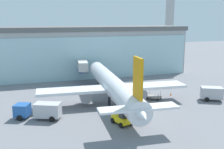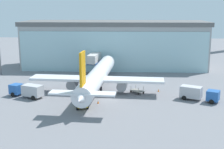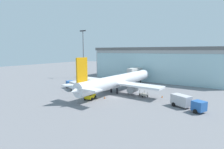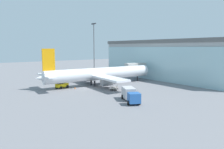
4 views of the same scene
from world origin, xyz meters
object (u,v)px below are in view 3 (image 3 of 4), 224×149
(jet_bridge, at_px, (138,71))
(pushback_tug, at_px, (90,96))
(apron_light_mast, at_px, (83,50))
(catering_truck, at_px, (73,85))
(fuel_truck, at_px, (186,102))
(baggage_cart, at_px, (144,94))
(safety_cone_nose, at_px, (105,97))
(airplane, at_px, (118,81))
(safety_cone_wingtip, at_px, (162,96))

(jet_bridge, height_order, pushback_tug, jet_bridge)
(pushback_tug, bearing_deg, apron_light_mast, 28.41)
(apron_light_mast, relative_size, catering_truck, 2.79)
(pushback_tug, bearing_deg, catering_truck, 47.21)
(fuel_truck, distance_m, baggage_cart, 12.52)
(catering_truck, relative_size, fuel_truck, 1.01)
(safety_cone_nose, bearing_deg, jet_bridge, 96.83)
(catering_truck, height_order, pushback_tug, catering_truck)
(airplane, distance_m, baggage_cart, 8.92)
(catering_truck, distance_m, safety_cone_nose, 15.00)
(catering_truck, height_order, fuel_truck, same)
(apron_light_mast, xyz_separation_m, pushback_tug, (25.56, -25.91, -11.39))
(jet_bridge, bearing_deg, safety_cone_wingtip, -133.43)
(jet_bridge, bearing_deg, pushback_tug, -172.38)
(pushback_tug, distance_m, safety_cone_wingtip, 18.86)
(apron_light_mast, distance_m, baggage_cart, 40.81)
(jet_bridge, relative_size, pushback_tug, 3.51)
(jet_bridge, height_order, apron_light_mast, apron_light_mast)
(safety_cone_nose, height_order, safety_cone_wingtip, same)
(airplane, height_order, safety_cone_wingtip, airplane)
(safety_cone_wingtip, bearing_deg, safety_cone_nose, -143.25)
(pushback_tug, bearing_deg, baggage_cart, -61.17)
(pushback_tug, bearing_deg, fuel_truck, -91.69)
(fuel_truck, relative_size, pushback_tug, 2.10)
(baggage_cart, bearing_deg, jet_bridge, 163.84)
(catering_truck, distance_m, fuel_truck, 33.69)
(airplane, distance_m, pushback_tug, 11.26)
(catering_truck, relative_size, safety_cone_wingtip, 13.79)
(airplane, relative_size, safety_cone_wingtip, 67.43)
(safety_cone_nose, bearing_deg, baggage_cart, 45.25)
(fuel_truck, bearing_deg, jet_bridge, 158.63)
(safety_cone_nose, bearing_deg, fuel_truck, 8.90)
(jet_bridge, xyz_separation_m, apron_light_mast, (-25.00, -4.05, 8.11))
(fuel_truck, relative_size, baggage_cart, 2.42)
(baggage_cart, xyz_separation_m, pushback_tug, (-10.19, -10.20, 0.47))
(jet_bridge, distance_m, safety_cone_nose, 27.79)
(safety_cone_nose, bearing_deg, safety_cone_wingtip, 36.75)
(baggage_cart, bearing_deg, fuel_truck, 23.90)
(jet_bridge, relative_size, airplane, 0.34)
(jet_bridge, bearing_deg, baggage_cart, -144.91)
(jet_bridge, height_order, baggage_cart, jet_bridge)
(pushback_tug, height_order, safety_cone_wingtip, pushback_tug)
(fuel_truck, height_order, baggage_cart, fuel_truck)
(baggage_cart, bearing_deg, safety_cone_nose, -89.45)
(apron_light_mast, xyz_separation_m, safety_cone_nose, (28.27, -23.26, -12.09))
(airplane, height_order, baggage_cart, airplane)
(fuel_truck, distance_m, safety_cone_nose, 19.37)
(apron_light_mast, bearing_deg, pushback_tug, -45.39)
(jet_bridge, bearing_deg, safety_cone_nose, -166.63)
(jet_bridge, distance_m, fuel_truck, 33.16)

